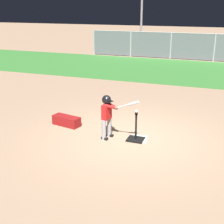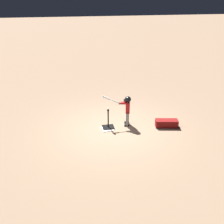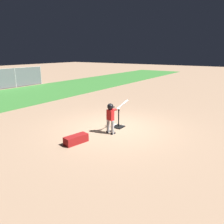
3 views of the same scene
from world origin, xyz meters
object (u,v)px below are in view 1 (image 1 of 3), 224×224
(bleachers_left_center, at_px, (188,49))
(baseball, at_px, (136,111))
(bleachers_far_right, at_px, (124,46))
(batter_child, at_px, (108,111))
(batting_tee, at_px, (136,136))
(equipment_bag, at_px, (66,121))

(bleachers_left_center, bearing_deg, baseball, -87.86)
(bleachers_far_right, bearing_deg, batter_child, -73.35)
(batter_child, height_order, bleachers_far_right, batter_child)
(batting_tee, bearing_deg, equipment_bag, 171.88)
(bleachers_left_center, bearing_deg, bleachers_far_right, 177.73)
(batter_child, relative_size, baseball, 16.04)
(bleachers_left_center, relative_size, equipment_bag, 4.88)
(batting_tee, xyz_separation_m, equipment_bag, (-2.20, 0.31, 0.03))
(bleachers_left_center, bearing_deg, batting_tee, -87.86)
(bleachers_far_right, distance_m, bleachers_left_center, 4.68)
(bleachers_far_right, distance_m, equipment_bag, 14.92)
(baseball, bearing_deg, bleachers_left_center, 92.14)
(batter_child, bearing_deg, baseball, 9.83)
(batter_child, xyz_separation_m, baseball, (0.73, 0.13, 0.05))
(batting_tee, xyz_separation_m, batter_child, (-0.73, -0.13, 0.64))
(batter_child, relative_size, equipment_bag, 1.41)
(batter_child, bearing_deg, bleachers_far_right, 106.65)
(baseball, bearing_deg, batter_child, -170.17)
(batting_tee, relative_size, bleachers_far_right, 0.22)
(batter_child, bearing_deg, equipment_bag, 163.30)
(batting_tee, bearing_deg, bleachers_far_right, 109.32)
(batting_tee, bearing_deg, bleachers_left_center, 92.14)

